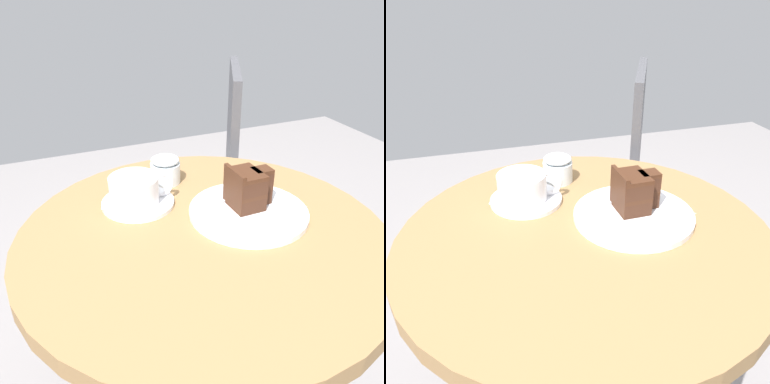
% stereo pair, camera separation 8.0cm
% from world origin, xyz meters
% --- Properties ---
extents(cafe_table, '(0.69, 0.69, 0.71)m').
position_xyz_m(cafe_table, '(0.00, 0.00, 0.58)').
color(cafe_table, olive).
rests_on(cafe_table, ground).
extents(saucer, '(0.15, 0.15, 0.01)m').
position_xyz_m(saucer, '(-0.09, 0.14, 0.71)').
color(saucer, white).
rests_on(saucer, cafe_table).
extents(coffee_cup, '(0.13, 0.10, 0.06)m').
position_xyz_m(coffee_cup, '(-0.09, 0.14, 0.75)').
color(coffee_cup, white).
rests_on(coffee_cup, saucer).
extents(teaspoon, '(0.09, 0.06, 0.00)m').
position_xyz_m(teaspoon, '(-0.13, 0.12, 0.72)').
color(teaspoon, silver).
rests_on(teaspoon, saucer).
extents(cake_plate, '(0.23, 0.23, 0.01)m').
position_xyz_m(cake_plate, '(0.10, 0.01, 0.71)').
color(cake_plate, white).
rests_on(cake_plate, cafe_table).
extents(cake_slice, '(0.08, 0.07, 0.08)m').
position_xyz_m(cake_slice, '(0.11, 0.03, 0.76)').
color(cake_slice, '#422619').
rests_on(cake_slice, cake_plate).
extents(fork, '(0.15, 0.06, 0.00)m').
position_xyz_m(fork, '(0.12, 0.08, 0.72)').
color(fork, silver).
rests_on(fork, cake_plate).
extents(napkin, '(0.20, 0.20, 0.00)m').
position_xyz_m(napkin, '(0.12, 0.02, 0.71)').
color(napkin, tan).
rests_on(napkin, cafe_table).
extents(cafe_chair, '(0.51, 0.51, 0.89)m').
position_xyz_m(cafe_chair, '(0.25, 0.54, 0.52)').
color(cafe_chair, '#4C4C51').
rests_on(cafe_chair, ground).
extents(sugar_pot, '(0.07, 0.07, 0.06)m').
position_xyz_m(sugar_pot, '(0.00, 0.21, 0.74)').
color(sugar_pot, silver).
rests_on(sugar_pot, cafe_table).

